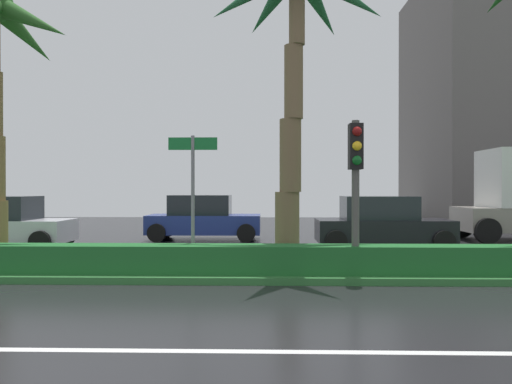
# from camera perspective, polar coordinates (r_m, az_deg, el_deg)

# --- Properties ---
(ground_plane) EXTENTS (90.00, 42.00, 0.10)m
(ground_plane) POSITION_cam_1_polar(r_m,az_deg,el_deg) (13.31, -11.38, -8.31)
(ground_plane) COLOR black
(near_lane_divider_stripe) EXTENTS (81.00, 0.14, 0.01)m
(near_lane_divider_stripe) POSITION_cam_1_polar(r_m,az_deg,el_deg) (6.80, -25.09, -16.31)
(near_lane_divider_stripe) COLOR white
(near_lane_divider_stripe) RESTS_ON ground_plane
(median_strip) EXTENTS (85.50, 4.00, 0.15)m
(median_strip) POSITION_cam_1_polar(r_m,az_deg,el_deg) (12.33, -12.42, -8.41)
(median_strip) COLOR #2D6B33
(median_strip) RESTS_ON ground_plane
(median_hedge) EXTENTS (76.50, 0.70, 0.60)m
(median_hedge) POSITION_cam_1_polar(r_m,az_deg,el_deg) (10.93, -14.19, -7.55)
(median_hedge) COLOR #1E6028
(median_hedge) RESTS_ON median_strip
(palm_tree_centre) EXTENTS (4.33, 4.14, 7.48)m
(palm_tree_centre) POSITION_cam_1_polar(r_m,az_deg,el_deg) (12.19, 4.68, 18.73)
(palm_tree_centre) COLOR brown
(palm_tree_centre) RESTS_ON median_strip
(traffic_signal_median_right) EXTENTS (0.28, 0.43, 3.25)m
(traffic_signal_median_right) POSITION_cam_1_polar(r_m,az_deg,el_deg) (10.48, 11.55, 2.71)
(traffic_signal_median_right) COLOR #4C4C47
(traffic_signal_median_right) RESTS_ON median_strip
(street_name_sign) EXTENTS (1.10, 0.08, 3.00)m
(street_name_sign) POSITION_cam_1_polar(r_m,az_deg,el_deg) (11.06, -7.38, 1.01)
(street_name_sign) COLOR slate
(street_name_sign) RESTS_ON median_strip
(car_in_traffic_leading) EXTENTS (4.30, 2.02, 1.72)m
(car_in_traffic_leading) POSITION_cam_1_polar(r_m,az_deg,el_deg) (17.88, -27.56, -3.31)
(car_in_traffic_leading) COLOR silver
(car_in_traffic_leading) RESTS_ON ground_plane
(car_in_traffic_second) EXTENTS (4.30, 2.02, 1.72)m
(car_in_traffic_second) POSITION_cam_1_polar(r_m,az_deg,el_deg) (18.95, -6.18, -3.07)
(car_in_traffic_second) COLOR navy
(car_in_traffic_second) RESTS_ON ground_plane
(car_in_traffic_third) EXTENTS (4.30, 2.02, 1.72)m
(car_in_traffic_third) POSITION_cam_1_polar(r_m,az_deg,el_deg) (16.47, 14.43, -3.59)
(car_in_traffic_third) COLOR black
(car_in_traffic_third) RESTS_ON ground_plane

